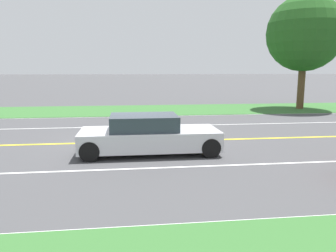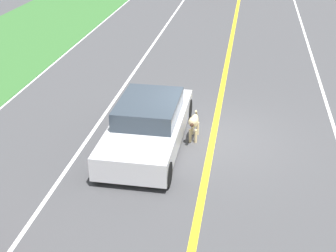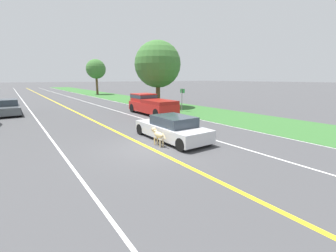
% 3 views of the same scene
% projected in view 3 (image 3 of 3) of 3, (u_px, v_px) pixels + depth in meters
% --- Properties ---
extents(ground_plane, '(400.00, 400.00, 0.00)m').
position_uv_depth(ground_plane, '(150.00, 148.00, 10.42)').
color(ground_plane, '#424244').
extents(centre_divider_line, '(0.18, 160.00, 0.01)m').
position_uv_depth(centre_divider_line, '(150.00, 148.00, 10.42)').
color(centre_divider_line, yellow).
rests_on(centre_divider_line, ground).
extents(lane_edge_line_right, '(0.14, 160.00, 0.01)m').
position_uv_depth(lane_edge_line_right, '(244.00, 129.00, 14.38)').
color(lane_edge_line_right, white).
rests_on(lane_edge_line_right, ground).
extents(lane_dash_same_dir, '(0.10, 160.00, 0.01)m').
position_uv_depth(lane_dash_same_dir, '(204.00, 137.00, 12.40)').
color(lane_dash_same_dir, white).
rests_on(lane_dash_same_dir, ground).
extents(lane_dash_oncoming, '(0.10, 160.00, 0.01)m').
position_uv_depth(lane_dash_oncoming, '(70.00, 164.00, 8.45)').
color(lane_dash_oncoming, white).
rests_on(lane_dash_oncoming, ground).
extents(grass_verge_right, '(6.00, 160.00, 0.03)m').
position_uv_depth(grass_verge_right, '(270.00, 123.00, 16.07)').
color(grass_verge_right, '#33662D').
rests_on(grass_verge_right, ground).
extents(ego_car, '(1.89, 4.55, 1.28)m').
position_uv_depth(ego_car, '(172.00, 128.00, 11.78)').
color(ego_car, silver).
rests_on(ego_car, ground).
extents(dog, '(0.24, 1.23, 0.87)m').
position_uv_depth(dog, '(158.00, 134.00, 10.75)').
color(dog, '#D1B784').
rests_on(dog, ground).
extents(pickup_truck, '(2.07, 5.40, 1.77)m').
position_uv_depth(pickup_truck, '(151.00, 104.00, 20.22)').
color(pickup_truck, red).
rests_on(pickup_truck, ground).
extents(oncoming_car, '(1.82, 4.69, 1.36)m').
position_uv_depth(oncoming_car, '(8.00, 108.00, 19.86)').
color(oncoming_car, '#51565B').
rests_on(oncoming_car, ground).
extents(roadside_tree_right_near, '(4.99, 4.99, 7.15)m').
position_uv_depth(roadside_tree_right_near, '(158.00, 64.00, 24.22)').
color(roadside_tree_right_near, brown).
rests_on(roadside_tree_right_near, ground).
extents(roadside_tree_right_far, '(3.74, 3.74, 6.82)m').
position_uv_depth(roadside_tree_right_far, '(96.00, 69.00, 43.73)').
color(roadside_tree_right_far, brown).
rests_on(roadside_tree_right_far, ground).
extents(street_sign, '(0.11, 0.64, 2.24)m').
position_uv_depth(street_sign, '(182.00, 97.00, 21.60)').
color(street_sign, gray).
rests_on(street_sign, ground).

